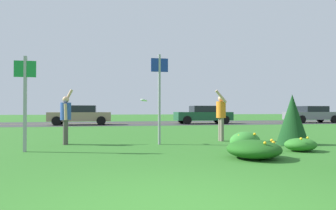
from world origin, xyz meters
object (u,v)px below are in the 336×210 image
(sign_post_by_roadside, at_px, (159,90))
(car_tan_center_right, at_px, (81,115))
(person_catcher_orange_shirt, at_px, (221,114))
(sign_post_near_path, at_px, (25,94))
(car_dark_green_center_left, at_px, (203,115))
(person_thrower_blue_shirt, at_px, (66,115))
(frisbee_white, at_px, (144,100))
(car_gray_leftmost, at_px, (312,114))

(sign_post_by_roadside, bearing_deg, car_tan_center_right, 104.48)
(person_catcher_orange_shirt, bearing_deg, sign_post_by_roadside, -164.79)
(sign_post_near_path, relative_size, car_dark_green_center_left, 0.57)
(person_thrower_blue_shirt, height_order, frisbee_white, person_thrower_blue_shirt)
(person_catcher_orange_shirt, bearing_deg, person_thrower_blue_shirt, -179.30)
(person_catcher_orange_shirt, height_order, car_tan_center_right, person_catcher_orange_shirt)
(person_catcher_orange_shirt, relative_size, car_gray_leftmost, 0.41)
(car_gray_leftmost, bearing_deg, person_thrower_blue_shirt, -144.53)
(car_tan_center_right, bearing_deg, person_thrower_blue_shirt, -87.36)
(sign_post_near_path, distance_m, car_dark_green_center_left, 17.99)
(car_dark_green_center_left, bearing_deg, car_gray_leftmost, 0.00)
(car_dark_green_center_left, xyz_separation_m, car_tan_center_right, (-9.59, 0.00, 0.00))
(person_thrower_blue_shirt, bearing_deg, sign_post_by_roadside, -10.94)
(sign_post_by_roadside, height_order, person_catcher_orange_shirt, sign_post_by_roadside)
(frisbee_white, bearing_deg, person_thrower_blue_shirt, 175.91)
(sign_post_near_path, height_order, car_dark_green_center_left, sign_post_near_path)
(frisbee_white, xyz_separation_m, car_gray_leftmost, (16.30, 13.60, -0.71))
(sign_post_by_roadside, bearing_deg, car_gray_leftmost, 41.47)
(car_gray_leftmost, distance_m, car_dark_green_center_left, 9.86)
(frisbee_white, bearing_deg, person_catcher_orange_shirt, 4.97)
(person_thrower_blue_shirt, distance_m, car_dark_green_center_left, 16.15)
(person_catcher_orange_shirt, relative_size, car_dark_green_center_left, 0.41)
(sign_post_near_path, distance_m, car_tan_center_right, 15.07)
(sign_post_by_roadside, xyz_separation_m, car_gray_leftmost, (15.84, 14.00, -1.03))
(car_dark_green_center_left, bearing_deg, person_catcher_orange_shirt, -105.12)
(sign_post_near_path, height_order, person_catcher_orange_shirt, sign_post_near_path)
(sign_post_near_path, bearing_deg, person_thrower_blue_shirt, 62.36)
(car_dark_green_center_left, bearing_deg, sign_post_near_path, -123.15)
(sign_post_near_path, distance_m, frisbee_white, 3.68)
(person_catcher_orange_shirt, height_order, frisbee_white, person_catcher_orange_shirt)
(sign_post_near_path, distance_m, person_thrower_blue_shirt, 1.93)
(frisbee_white, bearing_deg, car_tan_center_right, 103.05)
(person_thrower_blue_shirt, distance_m, frisbee_white, 2.59)
(frisbee_white, bearing_deg, sign_post_near_path, -156.93)
(sign_post_by_roadside, xyz_separation_m, car_dark_green_center_left, (5.98, 14.00, -1.03))
(car_gray_leftmost, bearing_deg, person_catcher_orange_shirt, -135.24)
(person_thrower_blue_shirt, relative_size, car_gray_leftmost, 0.40)
(person_thrower_blue_shirt, xyz_separation_m, car_dark_green_center_left, (8.98, 13.42, -0.20))
(sign_post_near_path, distance_m, person_catcher_orange_shirt, 6.47)
(car_gray_leftmost, height_order, car_dark_green_center_left, same)
(person_catcher_orange_shirt, xyz_separation_m, frisbee_white, (-2.83, -0.25, 0.47))
(car_gray_leftmost, relative_size, car_tan_center_right, 1.00)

